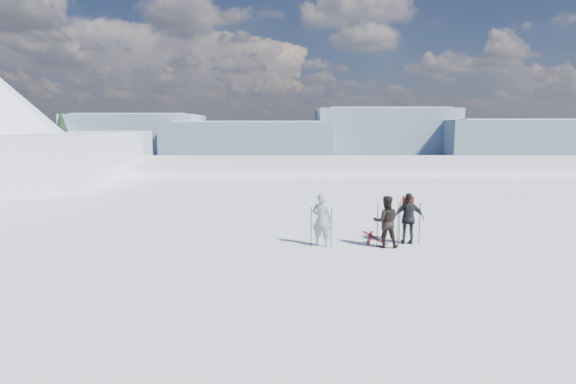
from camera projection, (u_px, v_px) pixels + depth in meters
name	position (u px, v px, depth m)	size (l,w,h in m)	color
lake_basin	(315.00, 239.00, 40.20)	(820.00, 820.00, 71.62)	white
far_mountain_range	(318.00, 137.00, 460.77)	(770.00, 110.00, 53.00)	slate
near_ridge	(10.00, 208.00, 39.00)	(31.37, 35.68, 25.62)	white
skier_grey	(322.00, 220.00, 13.02)	(0.57, 0.37, 1.56)	gray
skier_dark	(386.00, 222.00, 12.90)	(0.73, 0.57, 1.51)	black
skier_pack	(409.00, 219.00, 13.27)	(0.90, 0.37, 1.53)	black
backpack	(409.00, 185.00, 13.38)	(0.33, 0.18, 0.43)	red
ski_poles	(375.00, 225.00, 13.00)	(3.23, 0.48, 1.37)	black
skis_loose	(372.00, 237.00, 14.07)	(0.63, 1.68, 0.03)	black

